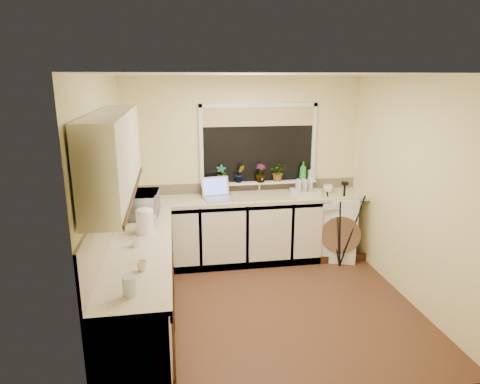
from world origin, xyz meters
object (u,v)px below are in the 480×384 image
tripod (342,225)px  steel_jar (135,242)px  laptop (217,193)px  plant_a (221,174)px  plant_b (240,174)px  plant_d (278,172)px  cup_back (328,189)px  kettle (145,222)px  glass_jug (130,286)px  washing_machine (332,225)px  plant_c (261,173)px  soap_bottle_green (303,171)px  cup_left (142,266)px  dish_rack (305,193)px  soap_bottle_clear (311,173)px  microwave (143,204)px

tripod → steel_jar: 2.77m
laptop → tripod: (1.58, -0.39, -0.39)m
laptop → plant_a: size_ratio=1.65×
tripod → plant_b: plant_b is taller
laptop → plant_d: size_ratio=1.70×
tripod → laptop: bearing=167.9°
cup_back → steel_jar: bearing=-147.8°
cup_back → tripod: bearing=-83.6°
kettle → tripod: tripod is taller
plant_b → glass_jug: bearing=-115.0°
washing_machine → kettle: kettle is taller
plant_c → plant_a: bearing=180.0°
kettle → plant_b: (1.19, 1.36, 0.15)m
soap_bottle_green → cup_left: size_ratio=2.89×
laptop → dish_rack: size_ratio=1.04×
plant_a → soap_bottle_green: bearing=1.6°
kettle → soap_bottle_clear: (2.20, 1.38, 0.13)m
microwave → kettle: bearing=-171.2°
plant_d → dish_rack: bearing=-38.5°
plant_a → cup_left: size_ratio=2.89×
dish_rack → cup_left: 2.85m
washing_machine → cup_left: size_ratio=10.03×
tripod → plant_a: bearing=160.6°
kettle → cup_back: size_ratio=1.75×
glass_jug → plant_b: bearing=65.0°
soap_bottle_green → cup_back: bearing=-29.5°
plant_b → plant_c: size_ratio=0.96×
dish_rack → plant_c: size_ratio=1.60×
washing_machine → dish_rack: bearing=-161.0°
plant_d → microwave: bearing=-155.8°
microwave → soap_bottle_clear: size_ratio=2.53×
dish_rack → cup_left: bearing=-123.1°
kettle → cup_left: bearing=-88.9°
laptop → soap_bottle_green: 1.26m
washing_machine → plant_d: bearing=179.6°
plant_b → soap_bottle_clear: (1.02, 0.01, -0.02)m
washing_machine → tripod: size_ratio=0.76×
kettle → soap_bottle_clear: soap_bottle_clear is taller
tripod → soap_bottle_green: (-0.36, 0.61, 0.60)m
washing_machine → kettle: 2.76m
microwave → tripod: bearing=-81.8°
microwave → cup_back: size_ratio=3.64×
tripod → glass_jug: bearing=-138.7°
steel_jar → cup_left: 0.54m
plant_d → cup_left: bearing=-127.2°
steel_jar → cup_left: size_ratio=1.09×
steel_jar → plant_d: (1.80, 1.72, 0.22)m
steel_jar → soap_bottle_clear: size_ratio=0.50×
cup_back → plant_b: bearing=172.4°
glass_jug → cup_left: 0.41m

